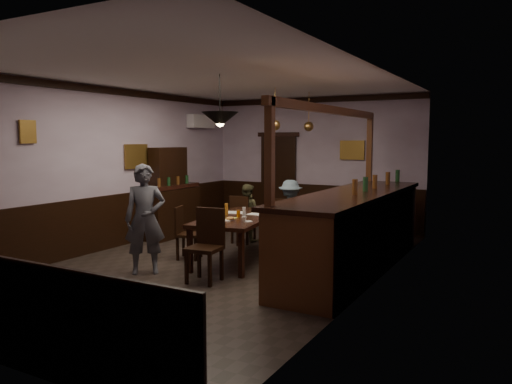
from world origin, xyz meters
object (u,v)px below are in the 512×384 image
Objects in this scene: person_seated_left at (247,213)px; coffee_cup at (244,219)px; pendant_brass_mid at (275,125)px; dining_table at (240,220)px; chair_far_right at (286,220)px; chair_side at (185,230)px; chair_far_left at (242,217)px; bar_counter at (354,229)px; sideboard at (170,201)px; pendant_iron at (220,119)px; person_seated_right at (290,212)px; chair_near at (207,241)px; person_standing at (145,219)px; pendant_brass_far at (309,127)px; soda_can at (238,214)px.

coffee_cup is at bearing 124.93° from person_seated_left.
dining_table is at bearing -88.89° from pendant_brass_mid.
person_seated_left is (-0.93, 0.12, 0.07)m from chair_far_right.
chair_far_left is at bearing -26.27° from chair_side.
bar_counter reaches higher than coffee_cup.
sideboard is at bearing 0.60° from chair_far_left.
chair_far_right is 1.19× the size of pendant_iron.
chair_far_right reaches higher than chair_side.
chair_far_left reaches higher than chair_side.
pendant_iron is at bearing -80.41° from dining_table.
sideboard reaches higher than coffee_cup.
person_seated_right is 0.67× the size of sideboard.
person_standing is at bearing 179.39° from chair_near.
chair_near reaches higher than coffee_cup.
pendant_brass_far is at bearing 84.27° from coffee_cup.
pendant_brass_far is (0.88, 1.03, 1.72)m from person_seated_left.
person_standing is at bearing -147.21° from pendant_iron.
pendant_brass_mid is (-0.40, 1.84, 1.50)m from coffee_cup.
pendant_brass_mid reaches higher than coffee_cup.
chair_far_right is at bearing 80.29° from dining_table.
pendant_brass_far is at bearing -93.82° from chair_far_right.
soda_can is 3.00m from pendant_brass_far.
pendant_iron is (1.01, -0.43, 1.84)m from chair_side.
pendant_iron is (-0.09, -2.12, 1.82)m from chair_far_right.
bar_counter is 5.63× the size of pendant_brass_mid.
bar_counter is at bearing 38.12° from chair_near.
pendant_brass_far is at bearing 87.00° from soda_can.
pendant_brass_far is (1.00, 3.89, 1.46)m from person_standing.
chair_far_right is 1.48m from soda_can.
soda_can is at bearing -93.00° from chair_side.
chair_far_left is 1.56m from chair_side.
sideboard reaches higher than chair_far_left.
chair_far_right is at bearing -87.35° from pendant_brass_far.
sideboard is (-2.56, -0.26, 0.24)m from chair_far_right.
chair_far_left is 1.17× the size of pendant_brass_far.
person_standing is (0.05, -1.05, 0.34)m from chair_side.
chair_far_left is at bearing -165.42° from pendant_brass_mid.
sideboard is 0.41× the size of bar_counter.
person_seated_left is 2.24m from coffee_cup.
bar_counter reaches higher than person_seated_left.
chair_side is at bearing 157.06° from pendant_iron.
chair_near is 3.49m from sideboard.
soda_can is at bearing 92.15° from chair_near.
bar_counter is at bearing 33.08° from pendant_iron.
pendant_iron reaches higher than chair_far_left.
chair_far_right is 1.04× the size of chair_side.
sideboard is at bearing 19.09° from person_seated_left.
dining_table is at bearing 116.40° from chair_far_left.
person_seated_left reaches higher than soda_can.
bar_counter reaches higher than chair_near.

